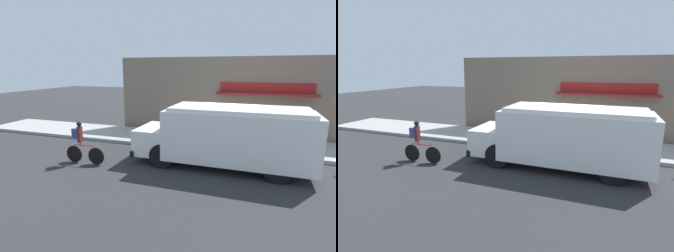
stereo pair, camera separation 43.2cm
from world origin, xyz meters
TOP-DOWN VIEW (x-y plane):
  - ground_plane at (0.00, 0.00)m, footprint 70.00×70.00m
  - sidewalk at (0.00, 1.46)m, footprint 28.00×2.92m
  - storefront at (0.07, 3.31)m, footprint 13.19×0.92m
  - school_bus at (0.15, -1.39)m, footprint 6.43×2.74m
  - cyclist at (-5.17, -2.87)m, footprint 1.63×0.20m

SIDE VIEW (x-z plane):
  - ground_plane at x=0.00m, z-range 0.00..0.00m
  - sidewalk at x=0.00m, z-range 0.00..0.15m
  - cyclist at x=-5.17m, z-range -0.04..1.61m
  - school_bus at x=0.15m, z-range 0.07..2.32m
  - storefront at x=0.07m, z-range 0.01..4.22m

